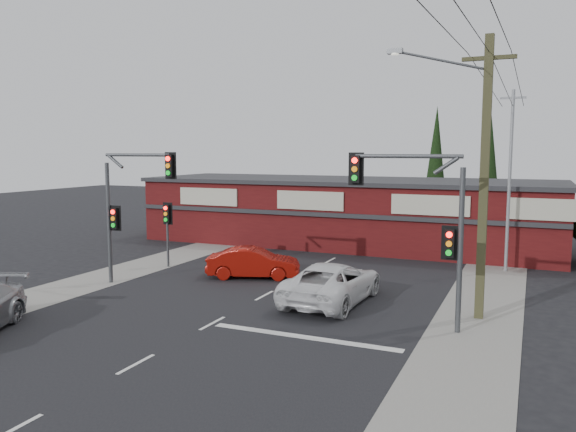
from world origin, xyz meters
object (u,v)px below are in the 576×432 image
at_px(utility_pole, 480,169).
at_px(shop_building, 347,211).
at_px(red_sedan, 253,263).
at_px(white_suv, 332,282).

bearing_deg(utility_pole, shop_building, 123.76).
distance_m(red_sedan, utility_pole, 11.63).
height_order(red_sedan, shop_building, shop_building).
bearing_deg(utility_pole, white_suv, -179.57).
height_order(red_sedan, utility_pole, utility_pole).
distance_m(white_suv, red_sedan, 5.53).
distance_m(shop_building, utility_pole, 17.15).
bearing_deg(utility_pole, red_sedan, 166.05).
xyz_separation_m(red_sedan, utility_pole, (10.33, -2.57, 4.67)).
xyz_separation_m(white_suv, utility_pole, (5.46, 0.04, 4.60)).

